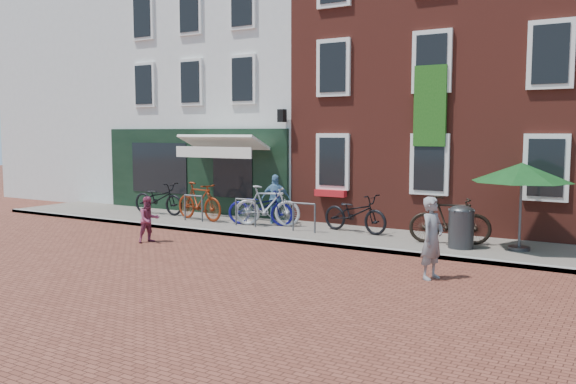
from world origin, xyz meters
The scene contains 16 objects.
ground centered at (0.00, 0.00, 0.00)m, with size 80.00×80.00×0.00m, color brown.
sidewalk centered at (1.00, 1.50, 0.05)m, with size 24.00×3.00×0.10m, color slate.
building_stucco centered at (-5.00, 7.00, 4.50)m, with size 8.00×8.00×9.00m, color silver.
building_brick_mid centered at (2.00, 7.00, 5.00)m, with size 6.00×8.00×10.00m, color maroon.
filler_left centered at (-12.50, 7.00, 4.50)m, with size 7.00×8.00×9.00m, color silver.
litter_bin centered at (4.91, 1.11, 0.67)m, with size 0.60×0.60×1.11m.
parasol centered at (6.17, 1.58, 2.03)m, with size 2.32×2.32×2.17m.
woman centered at (5.15, -1.87, 0.82)m, with size 0.59×0.39×1.63m, color gray.
boy centered at (-2.46, -1.83, 0.60)m, with size 0.59×0.46×1.21m, color #8D3452.
cafe_person centered at (-1.00, 2.09, 0.85)m, with size 0.88×0.37×1.50m, color #5C8CB4.
bicycle_0 centered at (-5.53, 1.79, 0.64)m, with size 0.72×2.07×1.09m, color black.
bicycle_1 centered at (-3.45, 1.43, 0.70)m, with size 0.57×2.00×1.20m, color #651D09.
bicycle_2 centered at (-1.24, 1.61, 0.64)m, with size 0.72×2.07×1.09m, color #0E0D5E.
bicycle_3 centered at (-0.97, 1.58, 0.70)m, with size 0.57×2.00×1.20m, color #A8A7AA.
bicycle_4 centered at (1.76, 1.86, 0.64)m, with size 0.72×2.07×1.09m, color black.
bicycle_5 centered at (4.53, 1.52, 0.70)m, with size 0.57×2.00×1.20m, color black.
Camera 1 is at (8.77, -13.32, 2.89)m, focal length 37.56 mm.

